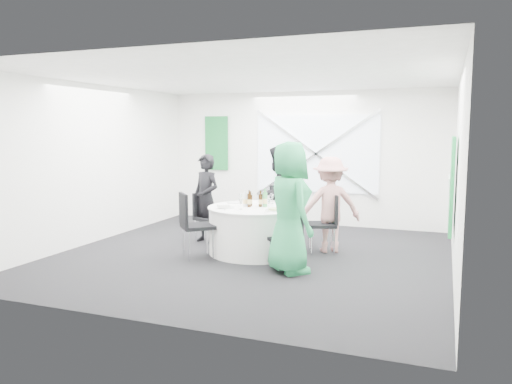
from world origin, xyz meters
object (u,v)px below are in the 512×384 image
(chair_back, at_px, (278,208))
(chair_back_left, at_px, (205,213))
(clear_water_bottle, at_px, (245,200))
(chair_front_right, at_px, (288,235))
(person_woman_green, at_px, (289,207))
(green_water_bottle, at_px, (265,200))
(chair_back_right, at_px, (328,219))
(person_man_back, at_px, (278,193))
(chair_front_left, at_px, (192,220))
(person_man_back_left, at_px, (206,199))
(banquet_table, at_px, (256,230))
(person_woman_pink, at_px, (330,205))

(chair_back, distance_m, chair_back_left, 1.33)
(chair_back_left, height_order, clear_water_bottle, clear_water_bottle)
(chair_front_right, distance_m, person_woman_green, 0.43)
(chair_back, distance_m, green_water_bottle, 1.07)
(person_woman_green, xyz_separation_m, clear_water_bottle, (-1.01, 0.85, -0.06))
(chair_back_right, relative_size, person_man_back, 0.56)
(chair_front_left, height_order, person_man_back_left, person_man_back_left)
(chair_front_right, bearing_deg, banquet_table, -90.00)
(person_man_back, bearing_deg, person_man_back_left, -58.31)
(banquet_table, distance_m, person_man_back, 1.20)
(chair_back, relative_size, clear_water_bottle, 3.66)
(chair_front_left, distance_m, person_woman_pink, 2.26)
(banquet_table, xyz_separation_m, chair_back_right, (1.09, 0.39, 0.18))
(person_woman_pink, height_order, person_woman_green, person_woman_green)
(chair_front_left, relative_size, green_water_bottle, 3.50)
(chair_back_left, relative_size, green_water_bottle, 2.99)
(chair_back_left, distance_m, chair_back_right, 2.24)
(banquet_table, relative_size, person_man_back_left, 0.99)
(chair_front_right, bearing_deg, chair_back_right, -149.31)
(chair_back_right, bearing_deg, banquet_table, -90.00)
(chair_back_right, xyz_separation_m, chair_front_right, (-0.31, -1.18, -0.06))
(person_woman_green, bearing_deg, person_woman_pink, -54.65)
(chair_back_right, bearing_deg, person_man_back, -142.85)
(chair_back_left, xyz_separation_m, chair_back_right, (2.24, -0.06, 0.05))
(green_water_bottle, height_order, clear_water_bottle, green_water_bottle)
(chair_back_right, distance_m, chair_front_left, 2.19)
(chair_back, bearing_deg, green_water_bottle, -82.16)
(chair_back_right, bearing_deg, chair_back, -141.83)
(chair_back, height_order, person_woman_pink, person_woman_pink)
(chair_front_left, distance_m, person_man_back_left, 1.19)
(person_man_back, bearing_deg, chair_back_left, -60.03)
(person_man_back, bearing_deg, chair_back_right, 57.50)
(green_water_bottle, bearing_deg, chair_back_left, 162.34)
(person_woman_pink, relative_size, green_water_bottle, 5.31)
(person_man_back_left, distance_m, person_man_back, 1.31)
(person_man_back, distance_m, person_woman_pink, 1.24)
(chair_front_right, xyz_separation_m, clear_water_bottle, (-0.97, 0.77, 0.36))
(chair_front_right, relative_size, person_man_back_left, 0.55)
(chair_front_right, bearing_deg, person_woman_green, 72.90)
(person_man_back_left, bearing_deg, chair_front_left, -53.56)
(green_water_bottle, bearing_deg, person_woman_pink, 25.97)
(chair_front_left, bearing_deg, person_woman_green, -137.64)
(banquet_table, height_order, clear_water_bottle, clear_water_bottle)
(chair_front_left, bearing_deg, chair_back_right, -101.60)
(chair_back_left, distance_m, chair_front_left, 1.22)
(chair_front_right, distance_m, person_man_back_left, 2.27)
(person_man_back, distance_m, person_woman_green, 2.14)
(person_woman_green, distance_m, green_water_bottle, 1.14)
(chair_back_right, bearing_deg, chair_front_right, -34.23)
(chair_back_right, relative_size, person_woman_pink, 0.61)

